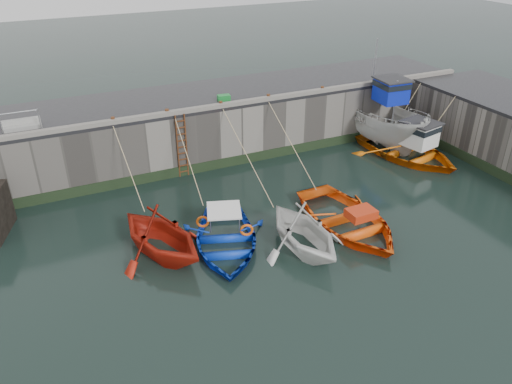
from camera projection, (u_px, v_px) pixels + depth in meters
name	position (u px, v px, depth m)	size (l,w,h in m)	color
ground	(325.00, 279.00, 17.70)	(120.00, 120.00, 0.00)	black
quay_back	(203.00, 124.00, 26.91)	(30.00, 5.00, 3.00)	slate
road_back	(202.00, 96.00, 26.15)	(30.00, 5.00, 0.16)	black
kerb_back	(218.00, 106.00, 24.19)	(30.00, 0.30, 0.20)	slate
algae_back	(221.00, 164.00, 25.49)	(30.00, 0.08, 0.50)	black
algae_right	(509.00, 179.00, 24.01)	(0.08, 15.00, 0.50)	black
ladder	(182.00, 146.00, 24.06)	(0.51, 0.08, 3.20)	#3F1E0F
boat_near_white	(162.00, 254.00, 19.05)	(3.79, 4.39, 2.31)	#A91E0E
boat_near_white_rope	(136.00, 203.00, 22.45)	(0.04, 4.40, 3.10)	tan
boat_near_blue	(226.00, 246.00, 19.50)	(3.60, 5.05, 1.05)	#0C35BC
boat_near_blue_rope	(189.00, 195.00, 23.11)	(0.04, 4.85, 3.10)	tan
boat_near_blacktrim	(302.00, 248.00, 19.37)	(3.63, 4.20, 2.22)	silver
boat_near_blacktrim_rope	(247.00, 190.00, 23.54)	(0.04, 6.09, 3.10)	tan
boat_near_navy	(347.00, 226.00, 20.74)	(4.08, 5.71, 1.18)	#FD570D
boat_near_navy_rope	(290.00, 177.00, 24.68)	(0.04, 5.58, 3.10)	tan
boat_far_white	(381.00, 121.00, 28.11)	(3.35, 7.67, 5.89)	silver
boat_far_orange	(408.00, 150.00, 26.58)	(5.44, 6.75, 4.24)	orange
fish_crate	(224.00, 98.00, 25.18)	(0.62, 0.39, 0.28)	#167B2C
railing	(21.00, 124.00, 21.76)	(1.60, 1.05, 1.00)	#A5A8AD
bollard_a	(113.00, 120.00, 22.39)	(0.18, 0.18, 0.28)	#3F1E0F
bollard_b	(167.00, 112.00, 23.32)	(0.18, 0.18, 0.28)	#3F1E0F
bollard_c	(221.00, 104.00, 24.33)	(0.18, 0.18, 0.28)	#3F1E0F
bollard_d	(268.00, 97.00, 25.29)	(0.18, 0.18, 0.28)	#3F1E0F
bollard_e	(322.00, 89.00, 26.48)	(0.18, 0.18, 0.28)	#3F1E0F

